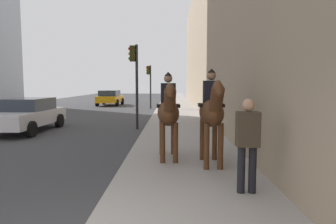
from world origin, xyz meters
name	(u,v)px	position (x,y,z in m)	size (l,w,h in m)	color
mounted_horse_near	(168,111)	(4.48, -1.13, 1.37)	(2.15, 0.64, 2.27)	#4C2B16
mounted_horse_far	(212,111)	(3.92, -2.17, 1.42)	(2.15, 0.60, 2.32)	#4C2B16
pedestrian_greeting	(248,139)	(2.04, -2.57, 1.10)	(0.27, 0.40, 1.70)	black
car_near_lane	(110,97)	(25.60, 4.64, 0.76)	(3.91, 2.19, 1.44)	orange
car_mid_lane	(26,114)	(9.79, 5.10, 0.75)	(4.50, 2.17, 1.44)	silver
traffic_light_near_curb	(135,73)	(10.49, 0.44, 2.56)	(0.20, 0.44, 3.82)	black
traffic_light_far_curb	(149,80)	(22.00, 0.62, 2.41)	(0.20, 0.44, 3.57)	black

